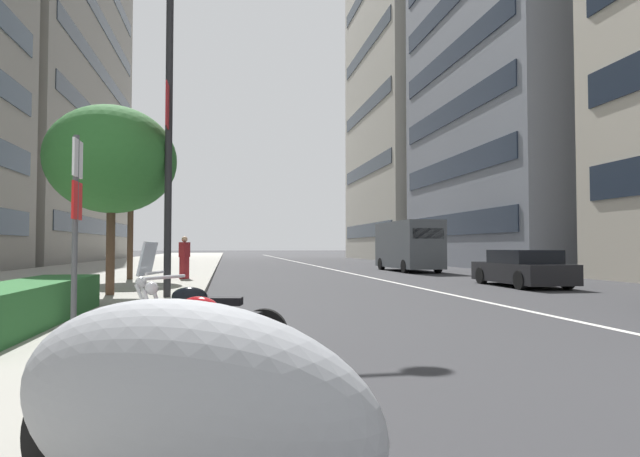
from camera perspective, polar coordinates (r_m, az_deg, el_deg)
name	(u,v)px	position (r m, az deg, el deg)	size (l,w,h in m)	color
sidewalk_right_plaza	(125,269)	(33.01, -20.76, -4.21)	(160.00, 10.70, 0.15)	gray
lane_centre_stripe	(315,266)	(38.02, -0.51, -4.15)	(110.00, 0.16, 0.01)	silver
motorcycle_second_in_row	(174,408)	(2.71, -15.88, -18.58)	(1.98, 2.17, 1.15)	gray
motorcycle_by_sign_pole	(211,346)	(5.31, -11.96, -12.63)	(1.36, 1.86, 1.10)	black
motorcycle_far_end_row	(199,323)	(6.84, -13.22, -10.11)	(0.73, 2.15, 1.47)	black
car_lead_in_lane	(522,269)	(19.63, 21.45, -4.18)	(4.23, 1.97, 1.29)	black
delivery_van_ahead	(408,245)	(30.06, 9.69, -1.81)	(6.09, 2.15, 2.83)	#4C5156
parking_sign_by_curb	(76,221)	(6.04, -25.40, 0.79)	(0.32, 0.06, 2.44)	#47494C
street_lamp_with_banners	(185,89)	(14.02, -14.75, 14.68)	(1.26, 2.74, 8.85)	#232326
clipped_hedge_bed	(18,306)	(9.37, -30.40, -7.36)	(5.67, 1.10, 0.67)	#28602D
street_tree_far_plaza	(112,160)	(14.69, -22.04, 7.03)	(3.31, 3.31, 4.94)	#473323
street_tree_near_plaza_corner	(131,167)	(21.38, -20.16, 6.41)	(3.23, 3.23, 5.73)	#473323
pedestrian_on_plaza	(184,257)	(20.87, -14.76, -3.10)	(0.48, 0.43, 1.66)	maroon
office_tower_mid_left	(572,17)	(45.45, 26.14, 20.30)	(18.47, 19.43, 37.04)	gray
office_tower_near_left	(443,86)	(64.30, 13.46, 15.04)	(20.48, 18.83, 40.45)	#B7B2A3
office_tower_behind_plaza	(4,46)	(61.45, -31.59, 16.79)	(31.87, 18.42, 41.84)	gray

